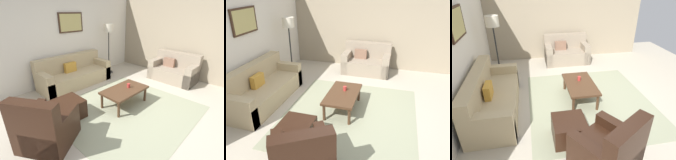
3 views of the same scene
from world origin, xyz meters
The scene contains 12 objects.
ground_plane centered at (0.00, 0.00, 0.00)m, with size 8.00×8.00×0.00m, color #B2A893.
rear_partition centered at (0.00, 2.60, 1.40)m, with size 6.00×0.12×2.80m, color silver.
stone_feature_panel centered at (3.00, 0.00, 1.40)m, with size 0.12×5.20×2.80m, color gray.
area_rug centered at (0.00, 0.00, 0.00)m, with size 2.94×2.71×0.01m, color gray.
couch_main centered at (0.02, 2.12, 0.30)m, with size 2.16×0.86×0.88m.
couch_loveseat centered at (2.48, 0.06, 0.30)m, with size 0.81×1.39×0.88m.
armchair_leather centered at (-1.76, 0.26, 0.31)m, with size 1.10×1.10×0.95m.
ottoman centered at (-1.06, 0.70, 0.20)m, with size 0.56×0.56×0.40m, color black.
coffee_table centered at (0.16, 0.20, 0.36)m, with size 1.10×0.64×0.41m.
cup centered at (0.29, 0.19, 0.46)m, with size 0.07×0.07×0.10m, color #B2332D.
lamp_standing centered at (1.51, 2.08, 1.41)m, with size 0.32×0.32×1.71m.
framed_artwork centered at (0.34, 2.51, 1.79)m, with size 0.81×0.04×0.57m.
Camera 1 is at (-2.55, -2.03, 2.10)m, focal length 26.43 mm.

